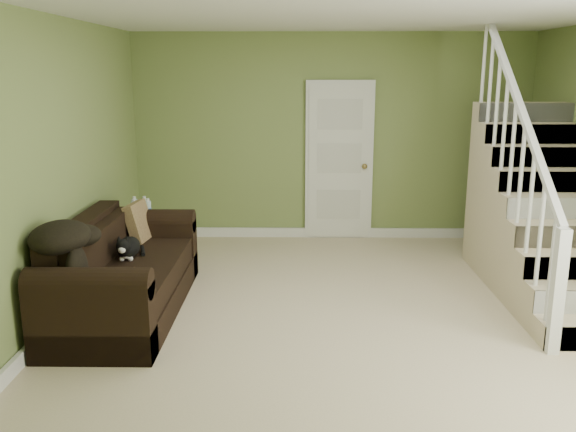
{
  "coord_description": "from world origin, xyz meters",
  "views": [
    {
      "loc": [
        -0.43,
        -5.01,
        2.15
      ],
      "look_at": [
        -0.52,
        0.42,
        0.84
      ],
      "focal_mm": 38.0,
      "sensor_mm": 36.0,
      "label": 1
    }
  ],
  "objects_px": {
    "sofa": "(121,277)",
    "banana": "(128,272)",
    "side_table": "(144,243)",
    "cat": "(128,248)"
  },
  "relations": [
    {
      "from": "sofa",
      "to": "banana",
      "type": "distance_m",
      "value": 0.39
    },
    {
      "from": "sofa",
      "to": "cat",
      "type": "xyz_separation_m",
      "value": [
        0.04,
        0.14,
        0.24
      ]
    },
    {
      "from": "cat",
      "to": "banana",
      "type": "xyz_separation_m",
      "value": [
        0.12,
        -0.46,
        -0.07
      ]
    },
    {
      "from": "sofa",
      "to": "banana",
      "type": "xyz_separation_m",
      "value": [
        0.16,
        -0.32,
        0.16
      ]
    },
    {
      "from": "side_table",
      "to": "cat",
      "type": "xyz_separation_m",
      "value": [
        0.13,
        -1.07,
        0.26
      ]
    },
    {
      "from": "sofa",
      "to": "side_table",
      "type": "bearing_deg",
      "value": 94.13
    },
    {
      "from": "side_table",
      "to": "banana",
      "type": "relative_size",
      "value": 4.7
    },
    {
      "from": "sofa",
      "to": "banana",
      "type": "height_order",
      "value": "sofa"
    },
    {
      "from": "cat",
      "to": "banana",
      "type": "height_order",
      "value": "cat"
    },
    {
      "from": "sofa",
      "to": "side_table",
      "type": "xyz_separation_m",
      "value": [
        -0.09,
        1.2,
        -0.03
      ]
    }
  ]
}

